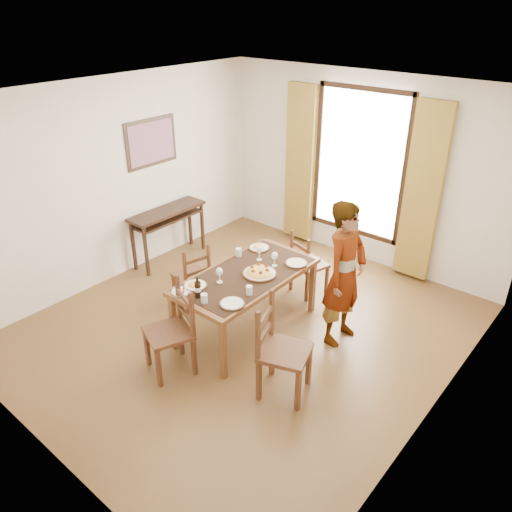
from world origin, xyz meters
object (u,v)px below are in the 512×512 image
Objects in this scene: console_table at (168,217)px; dining_table at (247,279)px; man at (345,274)px; pasta_platter at (260,271)px.

console_table is 2.14m from dining_table.
man is at bearing 31.17° from dining_table.
man is (0.94, 0.57, 0.16)m from dining_table.
console_table is at bearing 163.48° from dining_table.
man is at bearing 30.57° from pasta_platter.
console_table is 2.99m from man.
console_table is 2.24m from pasta_platter.
dining_table is at bearing -145.00° from pasta_platter.
console_table is at bearing 166.47° from pasta_platter.
dining_table is 1.03× the size of man.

